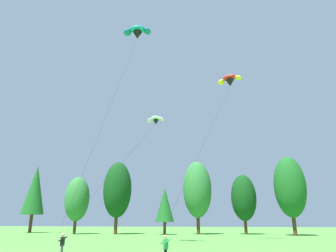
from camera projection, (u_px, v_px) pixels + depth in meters
name	position (u px, v px, depth m)	size (l,w,h in m)	color
treeline_tree_a	(35.00, 190.00, 66.55)	(4.74, 4.74, 14.29)	#472D19
treeline_tree_b	(77.00, 199.00, 59.47)	(4.73, 4.73, 10.85)	#472D19
treeline_tree_c	(117.00, 190.00, 59.70)	(5.51, 5.51, 13.75)	#472D19
treeline_tree_d	(165.00, 205.00, 57.70)	(3.48, 3.48, 8.56)	#472D19
treeline_tree_e	(197.00, 189.00, 59.10)	(5.51, 5.51, 13.75)	#472D19
treeline_tree_f	(244.00, 198.00, 58.59)	(4.80, 4.80, 11.11)	#472D19
treeline_tree_g	(290.00, 187.00, 54.16)	(5.50, 5.50, 13.70)	#472D19
kite_flyer_near	(62.00, 243.00, 21.61)	(0.64, 0.67, 1.69)	#4C4C51
kite_flyer_mid	(166.00, 246.00, 19.16)	(0.73, 0.75, 1.69)	black
parafoil_kite_high_teal	(137.00, 32.00, 38.60)	(4.38, 11.34, 24.73)	teal
parafoil_kite_mid_red_yellow	(230.00, 80.00, 44.22)	(8.45, 22.21, 21.35)	red
parafoil_kite_far_white	(156.00, 120.00, 40.35)	(5.24, 16.54, 14.32)	white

